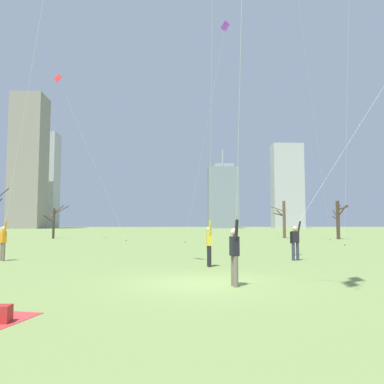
{
  "coord_description": "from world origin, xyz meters",
  "views": [
    {
      "loc": [
        -0.97,
        -11.69,
        1.75
      ],
      "look_at": [
        0.0,
        6.0,
        3.18
      ],
      "focal_mm": 36.7,
      "sensor_mm": 36.0,
      "label": 1
    }
  ],
  "objects_px": {
    "distant_kite_high_overhead_purple": "(221,49)",
    "bare_tree_rightmost": "(338,218)",
    "kite_flyer_midfield_left_teal": "(211,111)",
    "bystander_strolling_midfield": "(295,239)",
    "distant_kite_low_near_trees_red": "(62,87)",
    "distant_kite_drifting_left_pink": "(349,0)",
    "bare_tree_left_of_center": "(54,221)",
    "kite_flyer_foreground_right_white": "(238,115)",
    "bare_tree_center": "(284,219)",
    "kite_flyer_midfield_center_green": "(17,161)",
    "kite_flyer_far_back_blue": "(322,196)"
  },
  "relations": [
    {
      "from": "distant_kite_high_overhead_purple",
      "to": "bare_tree_rightmost",
      "type": "bearing_deg",
      "value": 29.82
    },
    {
      "from": "kite_flyer_midfield_left_teal",
      "to": "bystander_strolling_midfield",
      "type": "relative_size",
      "value": 12.29
    },
    {
      "from": "distant_kite_low_near_trees_red",
      "to": "distant_kite_drifting_left_pink",
      "type": "bearing_deg",
      "value": -12.93
    },
    {
      "from": "distant_kite_low_near_trees_red",
      "to": "bare_tree_left_of_center",
      "type": "relative_size",
      "value": 4.47
    },
    {
      "from": "distant_kite_high_overhead_purple",
      "to": "distant_kite_low_near_trees_red",
      "type": "bearing_deg",
      "value": 158.57
    },
    {
      "from": "kite_flyer_foreground_right_white",
      "to": "bare_tree_center",
      "type": "xyz_separation_m",
      "value": [
        12.02,
        37.3,
        -2.14
      ]
    },
    {
      "from": "kite_flyer_midfield_center_green",
      "to": "bare_tree_center",
      "type": "height_order",
      "value": "kite_flyer_midfield_center_green"
    },
    {
      "from": "bare_tree_rightmost",
      "to": "distant_kite_low_near_trees_red",
      "type": "bearing_deg",
      "value": -176.63
    },
    {
      "from": "bystander_strolling_midfield",
      "to": "distant_kite_high_overhead_purple",
      "type": "height_order",
      "value": "distant_kite_high_overhead_purple"
    },
    {
      "from": "kite_flyer_midfield_left_teal",
      "to": "bare_tree_center",
      "type": "bearing_deg",
      "value": 70.04
    },
    {
      "from": "distant_kite_drifting_left_pink",
      "to": "bare_tree_rightmost",
      "type": "relative_size",
      "value": 6.39
    },
    {
      "from": "kite_flyer_foreground_right_white",
      "to": "bystander_strolling_midfield",
      "type": "bearing_deg",
      "value": 66.16
    },
    {
      "from": "bare_tree_left_of_center",
      "to": "bystander_strolling_midfield",
      "type": "bearing_deg",
      "value": -51.09
    },
    {
      "from": "distant_kite_low_near_trees_red",
      "to": "bare_tree_center",
      "type": "relative_size",
      "value": 3.99
    },
    {
      "from": "distant_kite_high_overhead_purple",
      "to": "distant_kite_drifting_left_pink",
      "type": "height_order",
      "value": "distant_kite_drifting_left_pink"
    },
    {
      "from": "kite_flyer_midfield_left_teal",
      "to": "kite_flyer_midfield_center_green",
      "type": "distance_m",
      "value": 9.52
    },
    {
      "from": "kite_flyer_foreground_right_white",
      "to": "bystander_strolling_midfield",
      "type": "xyz_separation_m",
      "value": [
        5.2,
        11.76,
        -3.6
      ]
    },
    {
      "from": "bare_tree_center",
      "to": "bystander_strolling_midfield",
      "type": "bearing_deg",
      "value": -104.95
    },
    {
      "from": "kite_flyer_midfield_left_teal",
      "to": "kite_flyer_midfield_center_green",
      "type": "xyz_separation_m",
      "value": [
        -8.18,
        4.75,
        -0.99
      ]
    },
    {
      "from": "kite_flyer_midfield_center_green",
      "to": "distant_kite_low_near_trees_red",
      "type": "distance_m",
      "value": 27.22
    },
    {
      "from": "kite_flyer_foreground_right_white",
      "to": "kite_flyer_far_back_blue",
      "type": "relative_size",
      "value": 1.59
    },
    {
      "from": "bare_tree_center",
      "to": "distant_kite_high_overhead_purple",
      "type": "bearing_deg",
      "value": -127.68
    },
    {
      "from": "kite_flyer_far_back_blue",
      "to": "kite_flyer_midfield_center_green",
      "type": "relative_size",
      "value": 0.64
    },
    {
      "from": "kite_flyer_midfield_center_green",
      "to": "bare_tree_left_of_center",
      "type": "distance_m",
      "value": 30.22
    },
    {
      "from": "kite_flyer_far_back_blue",
      "to": "distant_kite_high_overhead_purple",
      "type": "xyz_separation_m",
      "value": [
        -2.78,
        16.39,
        14.96
      ]
    },
    {
      "from": "kite_flyer_foreground_right_white",
      "to": "bystander_strolling_midfield",
      "type": "relative_size",
      "value": 11.81
    },
    {
      "from": "distant_kite_drifting_left_pink",
      "to": "bare_tree_center",
      "type": "height_order",
      "value": "distant_kite_drifting_left_pink"
    },
    {
      "from": "distant_kite_low_near_trees_red",
      "to": "distant_kite_high_overhead_purple",
      "type": "relative_size",
      "value": 0.87
    },
    {
      "from": "kite_flyer_foreground_right_white",
      "to": "distant_kite_drifting_left_pink",
      "type": "relative_size",
      "value": 0.69
    },
    {
      "from": "kite_flyer_far_back_blue",
      "to": "bare_tree_center",
      "type": "bearing_deg",
      "value": 77.4
    },
    {
      "from": "distant_kite_low_near_trees_red",
      "to": "distant_kite_high_overhead_purple",
      "type": "xyz_separation_m",
      "value": [
        16.36,
        -6.42,
        1.75
      ]
    },
    {
      "from": "distant_kite_low_near_trees_red",
      "to": "bare_tree_left_of_center",
      "type": "distance_m",
      "value": 15.32
    },
    {
      "from": "kite_flyer_foreground_right_white",
      "to": "distant_kite_low_near_trees_red",
      "type": "relative_size",
      "value": 1.06
    },
    {
      "from": "distant_kite_low_near_trees_red",
      "to": "bare_tree_rightmost",
      "type": "xyz_separation_m",
      "value": [
        30.72,
        1.81,
        -13.92
      ]
    },
    {
      "from": "kite_flyer_foreground_right_white",
      "to": "distant_kite_low_near_trees_red",
      "type": "height_order",
      "value": "kite_flyer_foreground_right_white"
    },
    {
      "from": "distant_kite_high_overhead_purple",
      "to": "bare_tree_left_of_center",
      "type": "bearing_deg",
      "value": 147.43
    },
    {
      "from": "distant_kite_high_overhead_purple",
      "to": "bare_tree_left_of_center",
      "type": "height_order",
      "value": "distant_kite_high_overhead_purple"
    },
    {
      "from": "kite_flyer_midfield_left_teal",
      "to": "bystander_strolling_midfield",
      "type": "distance_m",
      "value": 11.24
    },
    {
      "from": "kite_flyer_foreground_right_white",
      "to": "distant_kite_low_near_trees_red",
      "type": "xyz_separation_m",
      "value": [
        -13.42,
        31.97,
        11.83
      ]
    },
    {
      "from": "kite_flyer_midfield_left_teal",
      "to": "distant_kite_high_overhead_purple",
      "type": "height_order",
      "value": "distant_kite_high_overhead_purple"
    },
    {
      "from": "bare_tree_center",
      "to": "bare_tree_rightmost",
      "type": "xyz_separation_m",
      "value": [
        5.28,
        -3.52,
        0.06
      ]
    },
    {
      "from": "kite_flyer_midfield_center_green",
      "to": "distant_kite_drifting_left_pink",
      "type": "xyz_separation_m",
      "value": [
        23.86,
        17.45,
        18.61
      ]
    },
    {
      "from": "distant_kite_drifting_left_pink",
      "to": "bare_tree_rightmost",
      "type": "bearing_deg",
      "value": 76.6
    },
    {
      "from": "bystander_strolling_midfield",
      "to": "bare_tree_rightmost",
      "type": "xyz_separation_m",
      "value": [
        12.1,
        22.02,
        1.51
      ]
    },
    {
      "from": "kite_flyer_midfield_center_green",
      "to": "bare_tree_left_of_center",
      "type": "relative_size",
      "value": 4.66
    },
    {
      "from": "kite_flyer_midfield_left_teal",
      "to": "distant_kite_low_near_trees_red",
      "type": "bearing_deg",
      "value": 114.37
    },
    {
      "from": "bystander_strolling_midfield",
      "to": "distant_kite_low_near_trees_red",
      "type": "xyz_separation_m",
      "value": [
        -18.61,
        20.21,
        15.43
      ]
    },
    {
      "from": "bystander_strolling_midfield",
      "to": "distant_kite_high_overhead_purple",
      "type": "xyz_separation_m",
      "value": [
        -2.25,
        13.79,
        17.18
      ]
    },
    {
      "from": "distant_kite_high_overhead_purple",
      "to": "bare_tree_center",
      "type": "distance_m",
      "value": 21.62
    },
    {
      "from": "bare_tree_left_of_center",
      "to": "bare_tree_center",
      "type": "height_order",
      "value": "bare_tree_center"
    }
  ]
}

